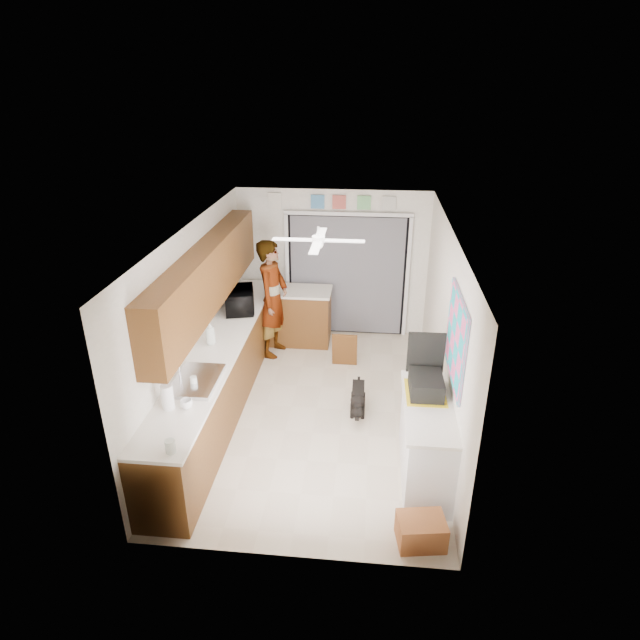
{
  "coord_description": "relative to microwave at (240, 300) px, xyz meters",
  "views": [
    {
      "loc": [
        0.67,
        -6.13,
        4.16
      ],
      "look_at": [
        0.0,
        0.4,
        1.15
      ],
      "focal_mm": 30.0,
      "sensor_mm": 36.0,
      "label": 1
    }
  ],
  "objects": [
    {
      "name": "abstract_painting",
      "position": [
        2.85,
        -2.08,
        0.54
      ],
      "size": [
        0.03,
        1.15,
        0.95
      ],
      "primitive_type": "cube",
      "color": "#EF5897",
      "rests_on": "wall_right"
    },
    {
      "name": "left_base_cabinets",
      "position": [
        -0.03,
        -1.08,
        -0.66
      ],
      "size": [
        0.6,
        4.8,
        0.9
      ],
      "primitive_type": "cube",
      "color": "brown",
      "rests_on": "floor"
    },
    {
      "name": "jar_b",
      "position": [
        -0.02,
        -2.16,
        -0.11
      ],
      "size": [
        0.09,
        0.09,
        0.12
      ],
      "primitive_type": "cylinder",
      "rotation": [
        0.0,
        0.0,
        0.12
      ],
      "color": "silver",
      "rests_on": "left_countertop"
    },
    {
      "name": "sink_basin",
      "position": [
        -0.02,
        -2.08,
        -0.15
      ],
      "size": [
        0.5,
        0.76,
        0.06
      ],
      "primitive_type": "cube",
      "color": "silver",
      "rests_on": "left_countertop"
    },
    {
      "name": "route66_sign",
      "position": [
        0.32,
        1.39,
        1.19
      ],
      "size": [
        0.22,
        0.02,
        0.26
      ],
      "primitive_type": "cube",
      "color": "silver",
      "rests_on": "wall_back"
    },
    {
      "name": "cabinet_door_panel",
      "position": [
        1.58,
        0.12,
        -0.82
      ],
      "size": [
        0.39,
        0.15,
        0.58
      ],
      "primitive_type": "cube",
      "rotation": [
        0.21,
        0.0,
        -0.01
      ],
      "color": "brown",
      "rests_on": "floor"
    },
    {
      "name": "wall_front",
      "position": [
        1.27,
        -3.58,
        0.14
      ],
      "size": [
        3.2,
        0.0,
        3.2
      ],
      "primitive_type": "plane",
      "rotation": [
        -1.57,
        0.0,
        0.0
      ],
      "color": "white",
      "rests_on": "ground"
    },
    {
      "name": "door_trim_head",
      "position": [
        1.52,
        1.36,
        1.01
      ],
      "size": [
        2.1,
        0.04,
        0.06
      ],
      "primitive_type": "cube",
      "color": "white",
      "rests_on": "wall_back"
    },
    {
      "name": "faucet",
      "position": [
        -0.21,
        -2.08,
        -0.06
      ],
      "size": [
        0.03,
        0.03,
        0.22
      ],
      "primitive_type": "cylinder",
      "color": "silver",
      "rests_on": "left_countertop"
    },
    {
      "name": "upper_cabinets",
      "position": [
        -0.17,
        -0.88,
        0.69
      ],
      "size": [
        0.32,
        4.0,
        0.8
      ],
      "primitive_type": "cube",
      "color": "brown",
      "rests_on": "wall_left"
    },
    {
      "name": "navy_crate",
      "position": [
        2.52,
        -3.28,
        -1.0
      ],
      "size": [
        0.37,
        0.31,
        0.22
      ],
      "primitive_type": "cube",
      "rotation": [
        0.0,
        0.0,
        0.04
      ],
      "color": "#151D35",
      "rests_on": "floor"
    },
    {
      "name": "suitcase",
      "position": [
        2.59,
        -2.04,
        -0.07
      ],
      "size": [
        0.37,
        0.49,
        0.21
      ],
      "primitive_type": "cube",
      "rotation": [
        0.0,
        0.0,
        0.01
      ],
      "color": "black",
      "rests_on": "right_counter_top"
    },
    {
      "name": "header_frame_1",
      "position": [
        1.02,
        1.39,
        1.19
      ],
      "size": [
        0.22,
        0.02,
        0.22
      ],
      "primitive_type": "cube",
      "color": "#4789BD",
      "rests_on": "wall_back"
    },
    {
      "name": "right_counter_base",
      "position": [
        2.62,
        -2.28,
        -0.66
      ],
      "size": [
        0.5,
        1.4,
        0.9
      ],
      "primitive_type": "cube",
      "color": "white",
      "rests_on": "floor"
    },
    {
      "name": "suitcase_lid",
      "position": [
        2.59,
        -1.75,
        0.18
      ],
      "size": [
        0.42,
        0.04,
        0.5
      ],
      "primitive_type": "cube",
      "rotation": [
        0.0,
        0.0,
        0.01
      ],
      "color": "black",
      "rests_on": "suitcase"
    },
    {
      "name": "soap_bottle",
      "position": [
        -0.12,
        -1.11,
        -0.0
      ],
      "size": [
        0.15,
        0.15,
        0.33
      ],
      "primitive_type": "imported",
      "rotation": [
        0.0,
        0.0,
        -0.15
      ],
      "color": "silver",
      "rests_on": "left_countertop"
    },
    {
      "name": "door_trim_left",
      "position": [
        0.5,
        1.36,
        -0.06
      ],
      "size": [
        0.06,
        0.04,
        2.1
      ],
      "primitive_type": "cube",
      "color": "white",
      "rests_on": "wall_back"
    },
    {
      "name": "microwave",
      "position": [
        0.0,
        0.0,
        0.0
      ],
      "size": [
        0.56,
        0.7,
        0.34
      ],
      "primitive_type": "imported",
      "rotation": [
        0.0,
        0.0,
        1.82
      ],
      "color": "black",
      "rests_on": "left_countertop"
    },
    {
      "name": "ceiling",
      "position": [
        1.27,
        -1.08,
        1.39
      ],
      "size": [
        5.0,
        5.0,
        0.0
      ],
      "primitive_type": "plane",
      "rotation": [
        3.14,
        0.0,
        0.0
      ],
      "color": "white",
      "rests_on": "ground"
    },
    {
      "name": "right_counter_top",
      "position": [
        2.61,
        -2.28,
        -0.19
      ],
      "size": [
        0.54,
        1.44,
        0.04
      ],
      "primitive_type": "cube",
      "color": "white",
      "rests_on": "right_counter_base"
    },
    {
      "name": "wall_back",
      "position": [
        1.27,
        1.42,
        0.14
      ],
      "size": [
        3.2,
        0.0,
        3.2
      ],
      "primitive_type": "plane",
      "rotation": [
        1.57,
        0.0,
        0.0
      ],
      "color": "white",
      "rests_on": "ground"
    },
    {
      "name": "floor",
      "position": [
        1.27,
        -1.08,
        -1.11
      ],
      "size": [
        5.0,
        5.0,
        0.0
      ],
      "primitive_type": "plane",
      "color": "beige",
      "rests_on": "ground"
    },
    {
      "name": "door_trim_right",
      "position": [
        2.54,
        1.36,
        -0.06
      ],
      "size": [
        0.06,
        0.04,
        2.1
      ],
      "primitive_type": "cube",
      "color": "white",
      "rests_on": "wall_back"
    },
    {
      "name": "man",
      "position": [
        0.41,
        0.47,
        -0.16
      ],
      "size": [
        0.58,
        0.77,
        1.91
      ],
      "primitive_type": "imported",
      "rotation": [
        0.0,
        0.0,
        1.38
      ],
      "color": "white",
      "rests_on": "floor"
    },
    {
      "name": "jar_a",
      "position": [
        0.14,
        -3.33,
        -0.1
      ],
      "size": [
        0.12,
        0.12,
        0.13
      ],
      "primitive_type": "cylinder",
      "rotation": [
        0.0,
        0.0,
        0.39
      ],
      "color": "silver",
      "rests_on": "left_countertop"
    },
    {
      "name": "peninsula_base",
      "position": [
        0.77,
        0.92,
        -0.66
      ],
      "size": [
        1.0,
        0.6,
        0.9
      ],
      "primitive_type": "cube",
      "color": "brown",
      "rests_on": "floor"
    },
    {
      "name": "header_frame_4",
      "position": [
        2.17,
        1.39,
        1.19
      ],
      "size": [
        0.22,
        0.02,
        0.22
      ],
      "primitive_type": "cube",
      "color": "beige",
      "rests_on": "wall_back"
    },
    {
      "name": "header_frame_2",
      "position": [
        1.37,
        1.39,
        1.19
      ],
      "size": [
        0.22,
        0.02,
        0.22
      ],
      "primitive_type": "cube",
      "color": "#C15348",
      "rests_on": "wall_back"
    },
    {
      "name": "wall_left",
      "position": [
        -0.33,
        -1.08,
        0.14
      ],
      "size": [
        0.0,
        5.0,
        5.0
      ],
      "primitive_type": "plane",
      "rotation": [
        1.57,
        0.0,
        1.57
      ],
      "color": "white",
      "rests_on": "ground"
    },
    {
      "name": "wall_right",
      "position": [
        2.87,
        -1.08,
        0.14
      ],
      "size": [
        0.0,
        5.0,
        5.0
      ],
      "primitive_type": "plane",
      "rotation": [
        1.57,
        0.0,
        -1.57
      ],
      "color": "white",
      "rests_on": "ground"
    },
    {
      "name": "cup",
      "position": [
        0.05,
        -2.6,
        -0.12
      ],
      "size": [
        0.15,
        0.15,
        0.1
      ],
      "primitive_type": "imported",
      "rotation": [
        0.0,
        0.0,
        -0.13
      ],
      "color": "white",
      "rests_on": "left_countertop"
    },
    {
      "name": "curtain_panel",
      "position": [
        1.52,
        1.35,
        -0.06
      ],
      "size": [
        1.9,
        0.03,
        2.05
      ],
      "primitive_type": "cube",
      "color": "slate",
      "rests_on": "wall_back"
    },
    {
      "name": "dog",
      "position": [
        1.83,
        -1.11,
        -0.89
      ],
      "size": [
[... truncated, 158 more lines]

